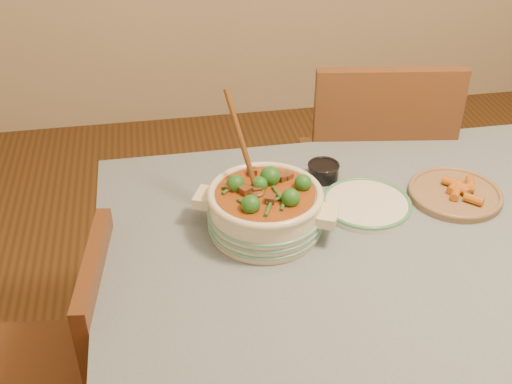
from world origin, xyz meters
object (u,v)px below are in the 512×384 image
at_px(dining_table, 427,268).
at_px(fried_plate, 455,192).
at_px(chair_left, 73,362).
at_px(chair_far, 372,170).
at_px(condiment_bowl, 323,170).
at_px(white_plate, 366,204).
at_px(stew_casserole, 265,206).

height_order(dining_table, fried_plate, fried_plate).
relative_size(dining_table, chair_left, 2.07).
bearing_deg(chair_far, dining_table, 91.67).
distance_m(dining_table, condiment_bowl, 0.40).
xyz_separation_m(white_plate, condiment_bowl, (-0.08, 0.16, 0.02)).
bearing_deg(condiment_bowl, chair_far, 48.95).
bearing_deg(fried_plate, chair_left, -172.29).
distance_m(white_plate, chair_far, 0.56).
xyz_separation_m(dining_table, fried_plate, (0.13, 0.17, 0.11)).
bearing_deg(dining_table, chair_left, 178.43).
xyz_separation_m(fried_plate, chair_left, (-1.07, -0.14, -0.31)).
height_order(fried_plate, chair_left, chair_left).
height_order(stew_casserole, chair_far, stew_casserole).
relative_size(stew_casserole, white_plate, 1.17).
height_order(stew_casserole, condiment_bowl, stew_casserole).
bearing_deg(white_plate, condiment_bowl, 115.67).
relative_size(dining_table, chair_far, 1.70).
height_order(white_plate, chair_left, chair_left).
relative_size(white_plate, condiment_bowl, 2.83).
xyz_separation_m(dining_table, stew_casserole, (-0.41, 0.12, 0.16)).
bearing_deg(condiment_bowl, white_plate, -64.33).
height_order(white_plate, chair_far, chair_far).
distance_m(stew_casserole, white_plate, 0.30).
height_order(stew_casserole, white_plate, stew_casserole).
distance_m(stew_casserole, chair_left, 0.65).
relative_size(dining_table, condiment_bowl, 14.87).
bearing_deg(dining_table, fried_plate, 51.61).
relative_size(dining_table, stew_casserole, 4.49).
relative_size(white_plate, fried_plate, 1.19).
relative_size(condiment_bowl, fried_plate, 0.42).
relative_size(fried_plate, chair_far, 0.27).
bearing_deg(fried_plate, condiment_bowl, 154.63).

